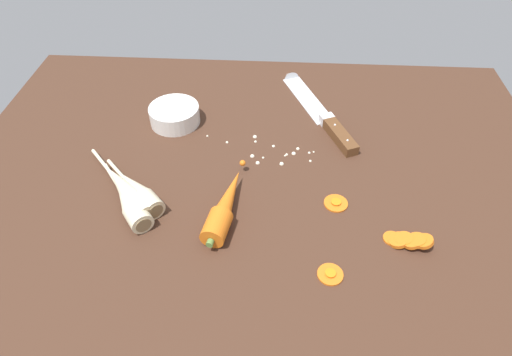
# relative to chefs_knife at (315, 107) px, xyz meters

# --- Properties ---
(ground_plane) EXTENTS (1.20, 0.90, 0.04)m
(ground_plane) POSITION_rel_chefs_knife_xyz_m (-0.12, -0.23, -0.03)
(ground_plane) COLOR #42281C
(chefs_knife) EXTENTS (0.17, 0.33, 0.04)m
(chefs_knife) POSITION_rel_chefs_knife_xyz_m (0.00, 0.00, 0.00)
(chefs_knife) COLOR silver
(chefs_knife) RESTS_ON ground_plane
(whole_carrot) EXTENTS (0.07, 0.21, 0.04)m
(whole_carrot) POSITION_rel_chefs_knife_xyz_m (-0.17, -0.34, 0.01)
(whole_carrot) COLOR orange
(whole_carrot) RESTS_ON ground_plane
(parsnip_front) EXTENTS (0.14, 0.15, 0.04)m
(parsnip_front) POSITION_rel_chefs_knife_xyz_m (-0.33, -0.31, 0.01)
(parsnip_front) COLOR beige
(parsnip_front) RESTS_ON ground_plane
(parsnip_mid_left) EXTENTS (0.14, 0.17, 0.04)m
(parsnip_mid_left) POSITION_rel_chefs_knife_xyz_m (-0.34, -0.34, 0.01)
(parsnip_mid_left) COLOR beige
(parsnip_mid_left) RESTS_ON ground_plane
(parsnip_mid_right) EXTENTS (0.17, 0.19, 0.04)m
(parsnip_mid_right) POSITION_rel_chefs_knife_xyz_m (-0.36, -0.31, 0.01)
(parsnip_mid_right) COLOR beige
(parsnip_mid_right) RESTS_ON ground_plane
(carrot_slice_stack) EXTENTS (0.08, 0.05, 0.03)m
(carrot_slice_stack) POSITION_rel_chefs_knife_xyz_m (0.14, -0.38, 0.00)
(carrot_slice_stack) COLOR orange
(carrot_slice_stack) RESTS_ON ground_plane
(carrot_slice_stray_near) EXTENTS (0.04, 0.04, 0.01)m
(carrot_slice_stray_near) POSITION_rel_chefs_knife_xyz_m (0.03, -0.30, -0.00)
(carrot_slice_stray_near) COLOR orange
(carrot_slice_stray_near) RESTS_ON ground_plane
(carrot_slice_stray_mid) EXTENTS (0.04, 0.04, 0.01)m
(carrot_slice_stray_mid) POSITION_rel_chefs_knife_xyz_m (0.01, -0.45, -0.00)
(carrot_slice_stray_mid) COLOR orange
(carrot_slice_stray_mid) RESTS_ON ground_plane
(prep_bowl) EXTENTS (0.11, 0.11, 0.04)m
(prep_bowl) POSITION_rel_chefs_knife_xyz_m (-0.31, -0.07, 0.01)
(prep_bowl) COLOR white
(prep_bowl) RESTS_ON ground_plane
(mince_crumbs) EXTENTS (0.23, 0.09, 0.01)m
(mince_crumbs) POSITION_rel_chefs_knife_xyz_m (-0.10, -0.16, -0.00)
(mince_crumbs) COLOR silver
(mince_crumbs) RESTS_ON ground_plane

